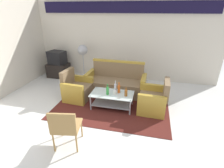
{
  "coord_description": "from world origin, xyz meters",
  "views": [
    {
      "loc": [
        0.99,
        -3.0,
        2.42
      ],
      "look_at": [
        0.07,
        0.89,
        0.65
      ],
      "focal_mm": 27.27,
      "sensor_mm": 36.0,
      "label": 1
    }
  ],
  "objects_px": {
    "couch": "(116,83)",
    "bottle_green": "(108,91)",
    "armchair_right": "(153,101)",
    "television": "(57,58)",
    "bottle_brown": "(126,93)",
    "bottle_clear": "(115,88)",
    "coffee_table": "(112,98)",
    "tv_stand": "(59,70)",
    "wicker_chair": "(65,126)",
    "bottle_orange": "(119,89)",
    "pedestal_fan": "(83,52)",
    "armchair_left": "(77,90)",
    "cup": "(115,92)"
  },
  "relations": [
    {
      "from": "armchair_left",
      "to": "wicker_chair",
      "type": "distance_m",
      "value": 1.95
    },
    {
      "from": "armchair_left",
      "to": "wicker_chair",
      "type": "height_order",
      "value": "armchair_left"
    },
    {
      "from": "bottle_brown",
      "to": "bottle_green",
      "type": "relative_size",
      "value": 0.81
    },
    {
      "from": "bottle_brown",
      "to": "bottle_clear",
      "type": "relative_size",
      "value": 0.73
    },
    {
      "from": "pedestal_fan",
      "to": "armchair_left",
      "type": "bearing_deg",
      "value": -75.32
    },
    {
      "from": "cup",
      "to": "wicker_chair",
      "type": "xyz_separation_m",
      "value": [
        -0.56,
        -1.58,
        0.03
      ]
    },
    {
      "from": "armchair_right",
      "to": "tv_stand",
      "type": "height_order",
      "value": "armchair_right"
    },
    {
      "from": "bottle_green",
      "to": "cup",
      "type": "bearing_deg",
      "value": 19.45
    },
    {
      "from": "bottle_brown",
      "to": "cup",
      "type": "height_order",
      "value": "bottle_brown"
    },
    {
      "from": "armchair_left",
      "to": "tv_stand",
      "type": "xyz_separation_m",
      "value": [
        -1.42,
        1.48,
        -0.03
      ]
    },
    {
      "from": "couch",
      "to": "cup",
      "type": "distance_m",
      "value": 0.93
    },
    {
      "from": "coffee_table",
      "to": "tv_stand",
      "type": "relative_size",
      "value": 1.38
    },
    {
      "from": "bottle_brown",
      "to": "tv_stand",
      "type": "relative_size",
      "value": 0.29
    },
    {
      "from": "tv_stand",
      "to": "television",
      "type": "bearing_deg",
      "value": 78.49
    },
    {
      "from": "bottle_green",
      "to": "television",
      "type": "xyz_separation_m",
      "value": [
        -2.42,
        1.8,
        0.24
      ]
    },
    {
      "from": "wicker_chair",
      "to": "television",
      "type": "bearing_deg",
      "value": 111.09
    },
    {
      "from": "armchair_left",
      "to": "wicker_chair",
      "type": "xyz_separation_m",
      "value": [
        0.61,
        -1.84,
        0.21
      ]
    },
    {
      "from": "couch",
      "to": "bottle_clear",
      "type": "relative_size",
      "value": 5.85
    },
    {
      "from": "bottle_green",
      "to": "wicker_chair",
      "type": "height_order",
      "value": "wicker_chair"
    },
    {
      "from": "bottle_brown",
      "to": "television",
      "type": "bearing_deg",
      "value": 148.43
    },
    {
      "from": "couch",
      "to": "bottle_green",
      "type": "xyz_separation_m",
      "value": [
        -0.01,
        -0.97,
        0.2
      ]
    },
    {
      "from": "bottle_green",
      "to": "pedestal_fan",
      "type": "height_order",
      "value": "pedestal_fan"
    },
    {
      "from": "bottle_orange",
      "to": "cup",
      "type": "xyz_separation_m",
      "value": [
        -0.08,
        -0.11,
        -0.06
      ]
    },
    {
      "from": "couch",
      "to": "coffee_table",
      "type": "xyz_separation_m",
      "value": [
        0.09,
        -0.89,
        -0.04
      ]
    },
    {
      "from": "tv_stand",
      "to": "wicker_chair",
      "type": "bearing_deg",
      "value": -58.54
    },
    {
      "from": "coffee_table",
      "to": "bottle_orange",
      "type": "bearing_deg",
      "value": 30.85
    },
    {
      "from": "coffee_table",
      "to": "bottle_clear",
      "type": "distance_m",
      "value": 0.29
    },
    {
      "from": "coffee_table",
      "to": "tv_stand",
      "type": "bearing_deg",
      "value": 145.61
    },
    {
      "from": "cup",
      "to": "pedestal_fan",
      "type": "height_order",
      "value": "pedestal_fan"
    },
    {
      "from": "bottle_green",
      "to": "wicker_chair",
      "type": "xyz_separation_m",
      "value": [
        -0.39,
        -1.52,
        -0.02
      ]
    },
    {
      "from": "cup",
      "to": "bottle_orange",
      "type": "bearing_deg",
      "value": 52.15
    },
    {
      "from": "bottle_brown",
      "to": "armchair_right",
      "type": "bearing_deg",
      "value": 11.43
    },
    {
      "from": "couch",
      "to": "wicker_chair",
      "type": "relative_size",
      "value": 2.17
    },
    {
      "from": "armchair_right",
      "to": "television",
      "type": "xyz_separation_m",
      "value": [
        -3.58,
        1.64,
        0.47
      ]
    },
    {
      "from": "television",
      "to": "couch",
      "type": "bearing_deg",
      "value": 172.54
    },
    {
      "from": "couch",
      "to": "television",
      "type": "bearing_deg",
      "value": -16.94
    },
    {
      "from": "bottle_green",
      "to": "television",
      "type": "height_order",
      "value": "television"
    },
    {
      "from": "coffee_table",
      "to": "couch",
      "type": "bearing_deg",
      "value": 95.58
    },
    {
      "from": "tv_stand",
      "to": "pedestal_fan",
      "type": "bearing_deg",
      "value": 2.8
    },
    {
      "from": "coffee_table",
      "to": "television",
      "type": "bearing_deg",
      "value": 145.57
    },
    {
      "from": "bottle_brown",
      "to": "bottle_clear",
      "type": "distance_m",
      "value": 0.36
    },
    {
      "from": "bottle_brown",
      "to": "tv_stand",
      "type": "bearing_deg",
      "value": 148.48
    },
    {
      "from": "pedestal_fan",
      "to": "armchair_right",
      "type": "bearing_deg",
      "value": -33.35
    },
    {
      "from": "television",
      "to": "bottle_green",
      "type": "bearing_deg",
      "value": 154.79
    },
    {
      "from": "armchair_left",
      "to": "bottle_orange",
      "type": "height_order",
      "value": "armchair_left"
    },
    {
      "from": "armchair_left",
      "to": "tv_stand",
      "type": "distance_m",
      "value": 2.05
    },
    {
      "from": "coffee_table",
      "to": "bottle_clear",
      "type": "xyz_separation_m",
      "value": [
        0.06,
        0.13,
        0.26
      ]
    },
    {
      "from": "couch",
      "to": "armchair_left",
      "type": "bearing_deg",
      "value": 34.67
    },
    {
      "from": "tv_stand",
      "to": "pedestal_fan",
      "type": "distance_m",
      "value": 1.27
    },
    {
      "from": "pedestal_fan",
      "to": "wicker_chair",
      "type": "xyz_separation_m",
      "value": [
        1.01,
        -3.37,
        -0.52
      ]
    }
  ]
}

